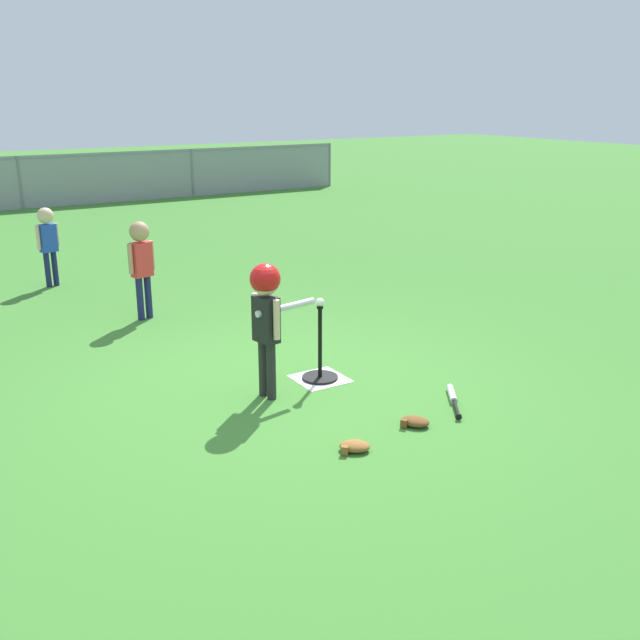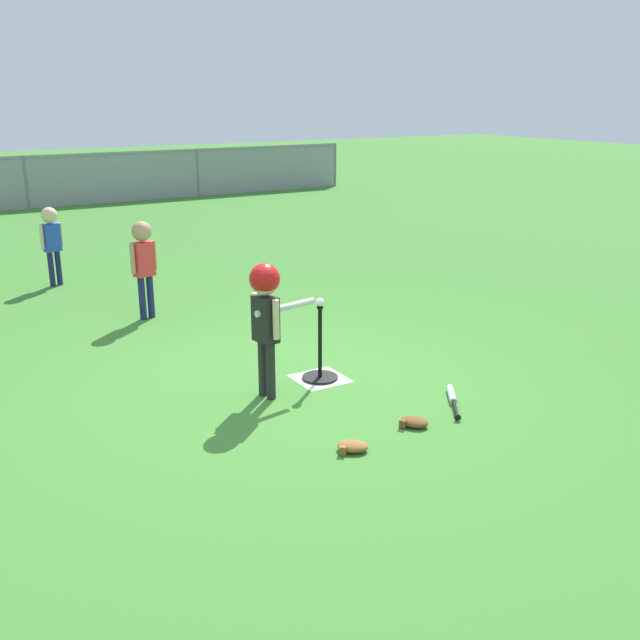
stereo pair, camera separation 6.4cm
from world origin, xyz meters
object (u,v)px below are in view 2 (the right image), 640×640
(spare_bat_silver, at_px, (452,398))
(glove_near_bats, at_px, (352,446))
(fielder_deep_left, at_px, (143,257))
(batting_tee, at_px, (320,368))
(baseball_on_tee, at_px, (320,302))
(fielder_near_right, at_px, (51,236))
(batter_child, at_px, (266,303))
(glove_by_plate, at_px, (414,422))

(spare_bat_silver, height_order, glove_near_bats, glove_near_bats)
(fielder_deep_left, xyz_separation_m, spare_bat_silver, (1.40, -3.57, -0.68))
(batting_tee, distance_m, spare_bat_silver, 1.20)
(baseball_on_tee, height_order, glove_near_bats, baseball_on_tee)
(fielder_deep_left, relative_size, spare_bat_silver, 2.08)
(baseball_on_tee, relative_size, fielder_near_right, 0.07)
(baseball_on_tee, distance_m, fielder_near_right, 4.81)
(batter_child, xyz_separation_m, glove_near_bats, (0.06, -1.18, -0.78))
(batting_tee, distance_m, glove_near_bats, 1.39)
(spare_bat_silver, distance_m, glove_by_plate, 0.61)
(baseball_on_tee, distance_m, glove_near_bats, 1.55)
(batter_child, distance_m, fielder_deep_left, 2.70)
(spare_bat_silver, bearing_deg, fielder_deep_left, 111.42)
(batting_tee, bearing_deg, fielder_deep_left, 105.50)
(batting_tee, height_order, spare_bat_silver, batting_tee)
(fielder_near_right, bearing_deg, glove_near_bats, -82.72)
(baseball_on_tee, bearing_deg, glove_by_plate, -84.66)
(batting_tee, bearing_deg, fielder_near_right, 105.32)
(spare_bat_silver, distance_m, glove_near_bats, 1.24)
(spare_bat_silver, xyz_separation_m, glove_near_bats, (-1.20, -0.31, 0.01))
(fielder_near_right, distance_m, glove_near_bats, 6.02)
(batter_child, xyz_separation_m, spare_bat_silver, (1.26, -0.88, -0.78))
(batting_tee, distance_m, baseball_on_tee, 0.60)
(batting_tee, distance_m, batter_child, 0.92)
(baseball_on_tee, bearing_deg, fielder_near_right, 105.32)
(glove_by_plate, height_order, glove_near_bats, same)
(batter_child, distance_m, spare_bat_silver, 1.72)
(batting_tee, distance_m, fielder_near_right, 4.85)
(fielder_deep_left, bearing_deg, glove_by_plate, -77.64)
(fielder_near_right, bearing_deg, fielder_deep_left, -74.91)
(fielder_near_right, relative_size, spare_bat_silver, 1.95)
(batter_child, height_order, glove_near_bats, batter_child)
(batting_tee, height_order, fielder_near_right, fielder_near_right)
(baseball_on_tee, bearing_deg, batting_tee, 0.00)
(fielder_deep_left, height_order, glove_near_bats, fielder_deep_left)
(fielder_deep_left, bearing_deg, fielder_near_right, 105.09)
(batter_child, distance_m, fielder_near_right, 4.81)
(baseball_on_tee, bearing_deg, glove_near_bats, -111.69)
(baseball_on_tee, height_order, glove_by_plate, baseball_on_tee)
(batting_tee, xyz_separation_m, fielder_deep_left, (-0.72, 2.58, 0.60))
(batting_tee, height_order, glove_by_plate, batting_tee)
(spare_bat_silver, bearing_deg, glove_by_plate, -159.74)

